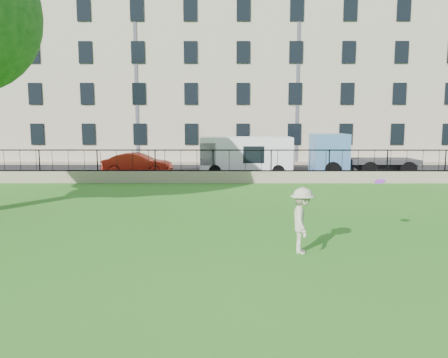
{
  "coord_description": "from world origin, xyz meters",
  "views": [
    {
      "loc": [
        0.65,
        -10.46,
        3.19
      ],
      "look_at": [
        0.59,
        3.5,
        1.33
      ],
      "focal_mm": 35.0,
      "sensor_mm": 36.0,
      "label": 1
    }
  ],
  "objects_px": {
    "man": "(302,221)",
    "frisbee": "(380,181)",
    "blue_truck": "(361,155)",
    "white_van": "(246,156)",
    "red_sedan": "(138,164)"
  },
  "relations": [
    {
      "from": "white_van",
      "to": "red_sedan",
      "type": "bearing_deg",
      "value": -175.46
    },
    {
      "from": "man",
      "to": "frisbee",
      "type": "xyz_separation_m",
      "value": [
        2.2,
        1.04,
        0.81
      ]
    },
    {
      "from": "man",
      "to": "white_van",
      "type": "bearing_deg",
      "value": 8.77
    },
    {
      "from": "white_van",
      "to": "blue_truck",
      "type": "height_order",
      "value": "blue_truck"
    },
    {
      "from": "frisbee",
      "to": "red_sedan",
      "type": "distance_m",
      "value": 16.82
    },
    {
      "from": "frisbee",
      "to": "blue_truck",
      "type": "distance_m",
      "value": 14.79
    },
    {
      "from": "frisbee",
      "to": "red_sedan",
      "type": "xyz_separation_m",
      "value": [
        -9.2,
        14.05,
        -0.96
      ]
    },
    {
      "from": "frisbee",
      "to": "blue_truck",
      "type": "relative_size",
      "value": 0.05
    },
    {
      "from": "white_van",
      "to": "frisbee",
      "type": "bearing_deg",
      "value": -78.49
    },
    {
      "from": "man",
      "to": "blue_truck",
      "type": "bearing_deg",
      "value": -15.4
    },
    {
      "from": "red_sedan",
      "to": "blue_truck",
      "type": "height_order",
      "value": "blue_truck"
    },
    {
      "from": "blue_truck",
      "to": "red_sedan",
      "type": "bearing_deg",
      "value": -179.99
    },
    {
      "from": "man",
      "to": "blue_truck",
      "type": "height_order",
      "value": "blue_truck"
    },
    {
      "from": "man",
      "to": "frisbee",
      "type": "bearing_deg",
      "value": -58.21
    },
    {
      "from": "man",
      "to": "red_sedan",
      "type": "xyz_separation_m",
      "value": [
        -7.0,
        15.09,
        -0.15
      ]
    }
  ]
}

